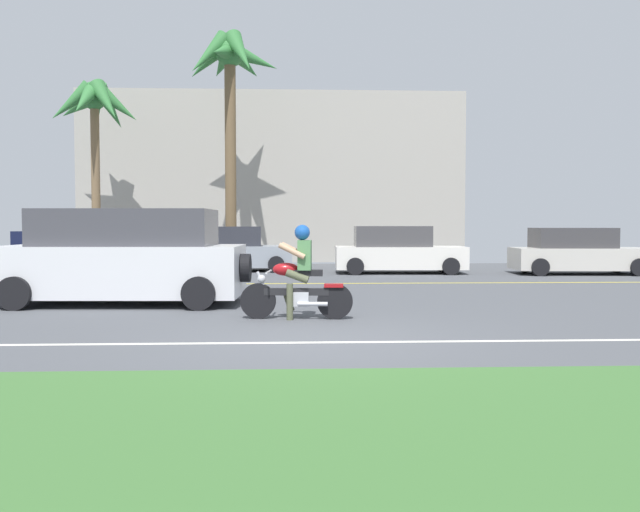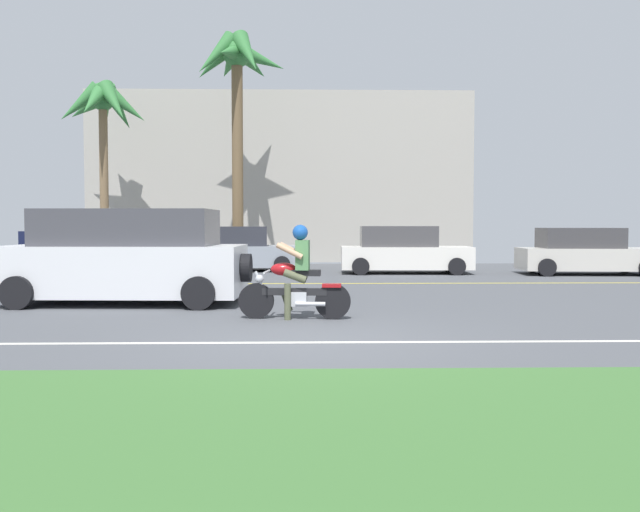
% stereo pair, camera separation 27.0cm
% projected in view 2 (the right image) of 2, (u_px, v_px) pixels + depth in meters
% --- Properties ---
extents(ground, '(56.00, 30.00, 0.04)m').
position_uv_depth(ground, '(305.00, 312.00, 12.28)').
color(ground, '#4C4F54').
extents(grass_median, '(56.00, 3.80, 0.06)m').
position_uv_depth(grass_median, '(307.00, 425.00, 5.19)').
color(grass_median, '#3D6B33').
rests_on(grass_median, ground).
extents(lane_line_near, '(50.40, 0.12, 0.01)m').
position_uv_depth(lane_line_near, '(306.00, 342.00, 9.00)').
color(lane_line_near, silver).
rests_on(lane_line_near, ground).
extents(lane_line_far, '(50.40, 0.12, 0.01)m').
position_uv_depth(lane_line_far, '(305.00, 283.00, 18.03)').
color(lane_line_far, yellow).
rests_on(lane_line_far, ground).
extents(motorcyclist, '(1.92, 0.63, 1.61)m').
position_uv_depth(motorcyclist, '(295.00, 279.00, 11.24)').
color(motorcyclist, black).
rests_on(motorcyclist, ground).
extents(suv_nearby, '(5.05, 2.40, 1.92)m').
position_uv_depth(suv_nearby, '(126.00, 258.00, 13.45)').
color(suv_nearby, silver).
rests_on(suv_nearby, ground).
extents(parked_car_0, '(4.17, 1.86, 1.41)m').
position_uv_depth(parked_car_0, '(61.00, 255.00, 20.86)').
color(parked_car_0, navy).
rests_on(parked_car_0, ground).
extents(parked_car_1, '(3.98, 2.17, 1.55)m').
position_uv_depth(parked_car_1, '(239.00, 250.00, 22.95)').
color(parked_car_1, '#8C939E').
rests_on(parked_car_1, ground).
extents(parked_car_2, '(4.32, 1.97, 1.57)m').
position_uv_depth(parked_car_2, '(403.00, 251.00, 21.85)').
color(parked_car_2, white).
rests_on(parked_car_2, ground).
extents(parked_car_3, '(4.38, 2.09, 1.51)m').
position_uv_depth(parked_car_3, '(585.00, 253.00, 21.29)').
color(parked_car_3, beige).
rests_on(parked_car_3, ground).
extents(palm_tree_0, '(3.78, 3.81, 8.82)m').
position_uv_depth(palm_tree_0, '(236.00, 73.00, 24.83)').
color(palm_tree_0, brown).
rests_on(palm_tree_0, ground).
extents(palm_tree_1, '(3.54, 3.61, 7.09)m').
position_uv_depth(palm_tree_1, '(103.00, 113.00, 25.21)').
color(palm_tree_1, brown).
rests_on(palm_tree_1, ground).
extents(building_far, '(16.58, 4.00, 7.34)m').
position_uv_depth(building_far, '(282.00, 180.00, 30.06)').
color(building_far, '#A8A399').
rests_on(building_far, ground).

